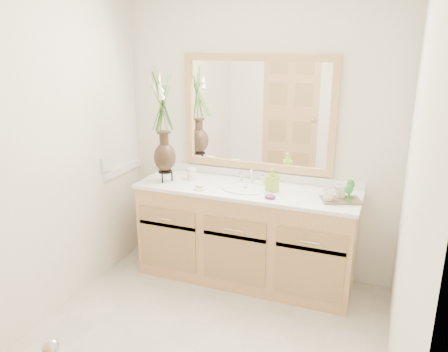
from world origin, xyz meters
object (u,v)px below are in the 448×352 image
at_px(tumbler, 192,174).
at_px(soap_bottle, 272,181).
at_px(tray, 341,200).
at_px(flower_vase, 163,110).

distance_m(tumbler, soap_bottle, 0.74).
bearing_deg(tumbler, tray, -3.25).
xyz_separation_m(flower_vase, soap_bottle, (0.92, 0.09, -0.53)).
bearing_deg(soap_bottle, tumbler, -166.93).
bearing_deg(tray, flower_vase, 162.08).
bearing_deg(flower_vase, soap_bottle, 5.71).
distance_m(tumbler, tray, 1.28).
height_order(flower_vase, tray, flower_vase).
relative_size(soap_bottle, tray, 0.59).
bearing_deg(tumbler, soap_bottle, -3.11).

